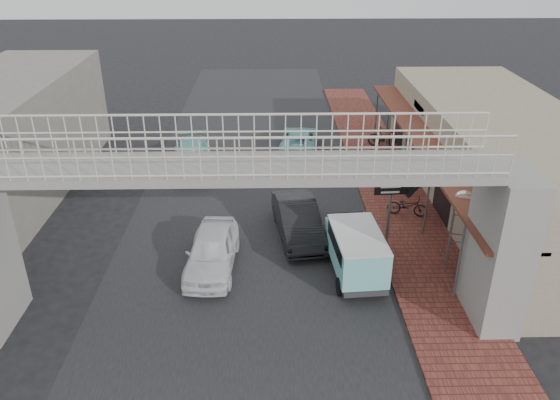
{
  "coord_description": "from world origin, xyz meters",
  "views": [
    {
      "loc": [
        0.87,
        -17.61,
        10.92
      ],
      "look_at": [
        1.24,
        0.74,
        1.8
      ],
      "focal_mm": 35.0,
      "sensor_mm": 36.0,
      "label": 1
    }
  ],
  "objects_px": {
    "angkot_far": "(192,156)",
    "angkot_curb": "(299,139)",
    "angkot_van": "(356,247)",
    "street_clock": "(464,206)",
    "white_hatchback": "(212,251)",
    "motorcycle_near": "(407,206)",
    "dark_sedan": "(298,220)",
    "arrow_sign": "(414,183)",
    "motorcycle_far": "(385,138)"
  },
  "relations": [
    {
      "from": "street_clock",
      "to": "motorcycle_far",
      "type": "bearing_deg",
      "value": 108.0
    },
    {
      "from": "angkot_van",
      "to": "arrow_sign",
      "type": "distance_m",
      "value": 3.3
    },
    {
      "from": "motorcycle_far",
      "to": "street_clock",
      "type": "bearing_deg",
      "value": -159.23
    },
    {
      "from": "angkot_far",
      "to": "motorcycle_far",
      "type": "xyz_separation_m",
      "value": [
        10.27,
        2.58,
        0.0
      ]
    },
    {
      "from": "motorcycle_near",
      "to": "dark_sedan",
      "type": "bearing_deg",
      "value": 123.26
    },
    {
      "from": "dark_sedan",
      "to": "arrow_sign",
      "type": "xyz_separation_m",
      "value": [
        4.13,
        -0.92,
        1.98
      ]
    },
    {
      "from": "dark_sedan",
      "to": "motorcycle_near",
      "type": "height_order",
      "value": "dark_sedan"
    },
    {
      "from": "white_hatchback",
      "to": "arrow_sign",
      "type": "bearing_deg",
      "value": 13.36
    },
    {
      "from": "white_hatchback",
      "to": "angkot_far",
      "type": "xyz_separation_m",
      "value": [
        -1.85,
        9.12,
        -0.05
      ]
    },
    {
      "from": "angkot_van",
      "to": "arrow_sign",
      "type": "height_order",
      "value": "arrow_sign"
    },
    {
      "from": "motorcycle_near",
      "to": "street_clock",
      "type": "height_order",
      "value": "street_clock"
    },
    {
      "from": "motorcycle_far",
      "to": "arrow_sign",
      "type": "xyz_separation_m",
      "value": [
        -1.13,
        -10.41,
        2.04
      ]
    },
    {
      "from": "angkot_van",
      "to": "dark_sedan",
      "type": "bearing_deg",
      "value": 119.91
    },
    {
      "from": "motorcycle_far",
      "to": "motorcycle_near",
      "type": "bearing_deg",
      "value": -164.09
    },
    {
      "from": "angkot_far",
      "to": "angkot_van",
      "type": "height_order",
      "value": "angkot_van"
    },
    {
      "from": "white_hatchback",
      "to": "dark_sedan",
      "type": "xyz_separation_m",
      "value": [
        3.16,
        2.22,
        0.01
      ]
    },
    {
      "from": "white_hatchback",
      "to": "motorcycle_near",
      "type": "height_order",
      "value": "white_hatchback"
    },
    {
      "from": "angkot_curb",
      "to": "angkot_van",
      "type": "bearing_deg",
      "value": 103.02
    },
    {
      "from": "angkot_far",
      "to": "angkot_curb",
      "type": "bearing_deg",
      "value": 19.01
    },
    {
      "from": "angkot_curb",
      "to": "motorcycle_far",
      "type": "distance_m",
      "value": 4.7
    },
    {
      "from": "angkot_curb",
      "to": "arrow_sign",
      "type": "xyz_separation_m",
      "value": [
        3.57,
        -10.43,
        2.11
      ]
    },
    {
      "from": "angkot_curb",
      "to": "arrow_sign",
      "type": "relative_size",
      "value": 1.32
    },
    {
      "from": "white_hatchback",
      "to": "motorcycle_near",
      "type": "xyz_separation_m",
      "value": [
        7.84,
        3.69,
        -0.17
      ]
    },
    {
      "from": "dark_sedan",
      "to": "arrow_sign",
      "type": "relative_size",
      "value": 1.35
    },
    {
      "from": "angkot_curb",
      "to": "angkot_van",
      "type": "xyz_separation_m",
      "value": [
        1.31,
        -12.24,
        0.53
      ]
    },
    {
      "from": "white_hatchback",
      "to": "motorcycle_far",
      "type": "bearing_deg",
      "value": 57.54
    },
    {
      "from": "motorcycle_far",
      "to": "street_clock",
      "type": "height_order",
      "value": "street_clock"
    },
    {
      "from": "angkot_van",
      "to": "street_clock",
      "type": "bearing_deg",
      "value": -2.53
    },
    {
      "from": "angkot_far",
      "to": "motorcycle_near",
      "type": "height_order",
      "value": "angkot_far"
    },
    {
      "from": "motorcycle_near",
      "to": "arrow_sign",
      "type": "height_order",
      "value": "arrow_sign"
    },
    {
      "from": "angkot_far",
      "to": "arrow_sign",
      "type": "relative_size",
      "value": 1.41
    },
    {
      "from": "white_hatchback",
      "to": "dark_sedan",
      "type": "distance_m",
      "value": 3.86
    },
    {
      "from": "dark_sedan",
      "to": "angkot_far",
      "type": "xyz_separation_m",
      "value": [
        -5.01,
        6.91,
        -0.06
      ]
    },
    {
      "from": "white_hatchback",
      "to": "motorcycle_near",
      "type": "relative_size",
      "value": 2.51
    },
    {
      "from": "angkot_curb",
      "to": "angkot_van",
      "type": "relative_size",
      "value": 1.14
    },
    {
      "from": "angkot_curb",
      "to": "motorcycle_near",
      "type": "relative_size",
      "value": 2.55
    },
    {
      "from": "angkot_curb",
      "to": "angkot_van",
      "type": "height_order",
      "value": "angkot_van"
    },
    {
      "from": "angkot_curb",
      "to": "motorcycle_near",
      "type": "height_order",
      "value": "angkot_curb"
    },
    {
      "from": "dark_sedan",
      "to": "street_clock",
      "type": "xyz_separation_m",
      "value": [
        5.41,
        -2.62,
        1.9
      ]
    },
    {
      "from": "arrow_sign",
      "to": "angkot_far",
      "type": "bearing_deg",
      "value": 135.94
    },
    {
      "from": "street_clock",
      "to": "white_hatchback",
      "type": "bearing_deg",
      "value": -165.41
    },
    {
      "from": "street_clock",
      "to": "motorcycle_near",
      "type": "bearing_deg",
      "value": 117.4
    },
    {
      "from": "angkot_curb",
      "to": "white_hatchback",
      "type": "bearing_deg",
      "value": 79.33
    },
    {
      "from": "white_hatchback",
      "to": "street_clock",
      "type": "xyz_separation_m",
      "value": [
        8.58,
        -0.4,
        1.9
      ]
    },
    {
      "from": "angkot_van",
      "to": "street_clock",
      "type": "xyz_separation_m",
      "value": [
        3.55,
        0.11,
        1.49
      ]
    },
    {
      "from": "white_hatchback",
      "to": "dark_sedan",
      "type": "relative_size",
      "value": 0.96
    },
    {
      "from": "dark_sedan",
      "to": "angkot_curb",
      "type": "distance_m",
      "value": 9.53
    },
    {
      "from": "angkot_van",
      "to": "street_clock",
      "type": "distance_m",
      "value": 3.85
    },
    {
      "from": "dark_sedan",
      "to": "white_hatchback",
      "type": "bearing_deg",
      "value": -152.67
    },
    {
      "from": "motorcycle_near",
      "to": "street_clock",
      "type": "xyz_separation_m",
      "value": [
        0.73,
        -4.1,
        2.07
      ]
    }
  ]
}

